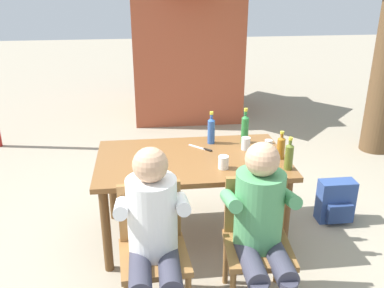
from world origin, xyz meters
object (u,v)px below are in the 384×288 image
object	(u,v)px
chair_near_right	(257,235)
cup_steel	(268,146)
bottle_green	(245,128)
cup_terracotta	(150,157)
chair_near_left	(152,242)
person_in_white_shirt	(153,230)
table_knife	(202,148)
cup_glass	(246,144)
dining_table	(192,168)
bottle_amber	(281,147)
cup_white	(223,162)
bottle_blue	(211,130)
person_in_plaid_shirt	(262,223)
bottle_olive	(289,156)
brick_kiosk	(184,30)
backpack_by_near_side	(336,202)

from	to	relation	value
chair_near_right	cup_steel	world-z (taller)	chair_near_right
bottle_green	cup_terracotta	size ratio (longest dim) A/B	3.64
chair_near_left	person_in_white_shirt	xyz separation A→B (m)	(0.01, -0.11, 0.17)
bottle_green	table_knife	size ratio (longest dim) A/B	1.70
chair_near_left	cup_glass	distance (m)	1.24
chair_near_right	cup_glass	bearing A→B (deg)	82.25
dining_table	bottle_amber	xyz separation A→B (m)	(0.71, -0.10, 0.19)
cup_terracotta	chair_near_right	bearing A→B (deg)	-45.65
bottle_amber	cup_white	size ratio (longest dim) A/B	2.30
bottle_blue	cup_glass	distance (m)	0.33
bottle_amber	person_in_plaid_shirt	bearing A→B (deg)	-115.12
chair_near_right	bottle_blue	world-z (taller)	bottle_blue
bottle_green	cup_terracotta	bearing A→B (deg)	-159.64
dining_table	bottle_green	xyz separation A→B (m)	(0.50, 0.27, 0.23)
cup_white	dining_table	bearing A→B (deg)	133.39
dining_table	person_in_white_shirt	world-z (taller)	person_in_white_shirt
cup_terracotta	bottle_olive	bearing A→B (deg)	-13.63
chair_near_left	chair_near_right	distance (m)	0.71
person_in_white_shirt	cup_glass	xyz separation A→B (m)	(0.82, 0.98, 0.15)
dining_table	cup_white	xyz separation A→B (m)	(0.22, -0.23, 0.14)
cup_steel	cup_white	distance (m)	0.49
cup_terracotta	brick_kiosk	bearing A→B (deg)	79.94
chair_near_right	table_knife	xyz separation A→B (m)	(-0.25, 0.93, 0.26)
bottle_amber	brick_kiosk	size ratio (longest dim) A/B	0.09
chair_near_right	bottle_olive	distance (m)	0.69
cup_steel	table_knife	xyz separation A→B (m)	(-0.54, 0.15, -0.05)
bottle_amber	dining_table	bearing A→B (deg)	172.29
bottle_olive	bottle_blue	bearing A→B (deg)	130.27
cup_terracotta	backpack_by_near_side	xyz separation A→B (m)	(1.69, 0.13, -0.60)
bottle_green	brick_kiosk	bearing A→B (deg)	93.19
bottle_olive	cup_white	world-z (taller)	bottle_olive
dining_table	chair_near_left	size ratio (longest dim) A/B	1.77
chair_near_left	dining_table	bearing A→B (deg)	64.95
chair_near_right	cup_white	bearing A→B (deg)	104.68
bottle_amber	backpack_by_near_side	world-z (taller)	bottle_amber
bottle_amber	cup_steel	xyz separation A→B (m)	(-0.07, 0.12, -0.04)
person_in_white_shirt	bottle_blue	world-z (taller)	person_in_white_shirt
bottle_amber	bottle_blue	distance (m)	0.64
cup_terracotta	cup_glass	xyz separation A→B (m)	(0.82, 0.16, 0.01)
cup_glass	brick_kiosk	size ratio (longest dim) A/B	0.04
bottle_green	bottle_amber	bearing A→B (deg)	-60.07
dining_table	person_in_plaid_shirt	bearing A→B (deg)	-68.14
person_in_white_shirt	bottle_amber	xyz separation A→B (m)	(1.05, 0.77, 0.19)
chair_near_left	bottle_amber	xyz separation A→B (m)	(1.06, 0.66, 0.36)
person_in_white_shirt	cup_white	world-z (taller)	person_in_white_shirt
cup_glass	person_in_white_shirt	bearing A→B (deg)	-129.82
person_in_white_shirt	cup_steel	bearing A→B (deg)	41.99
person_in_plaid_shirt	bottle_blue	xyz separation A→B (m)	(-0.14, 1.16, 0.22)
cup_white	backpack_by_near_side	xyz separation A→B (m)	(1.13, 0.32, -0.61)
bottle_blue	cup_white	size ratio (longest dim) A/B	2.86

